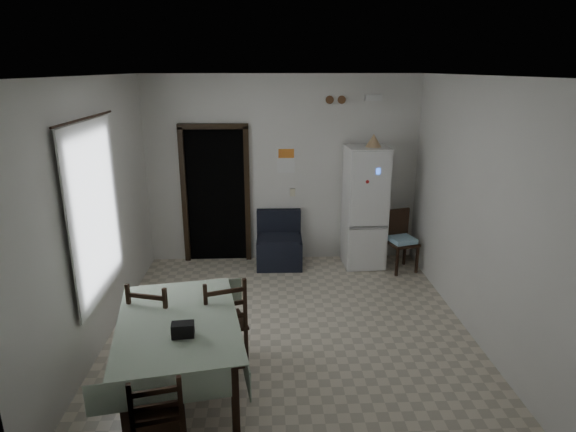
% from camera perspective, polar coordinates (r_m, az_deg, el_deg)
% --- Properties ---
extents(ground, '(4.50, 4.50, 0.00)m').
position_cam_1_polar(ground, '(5.90, 0.22, -13.15)').
color(ground, beige).
rests_on(ground, ground).
extents(ceiling, '(4.20, 4.50, 0.02)m').
position_cam_1_polar(ceiling, '(5.09, 0.26, 16.31)').
color(ceiling, white).
rests_on(ceiling, ground).
extents(wall_back, '(4.20, 0.02, 2.90)m').
position_cam_1_polar(wall_back, '(7.49, -0.60, 5.41)').
color(wall_back, silver).
rests_on(wall_back, ground).
extents(wall_front, '(4.20, 0.02, 2.90)m').
position_cam_1_polar(wall_front, '(3.23, 2.22, -11.07)').
color(wall_front, silver).
rests_on(wall_front, ground).
extents(wall_left, '(0.02, 4.50, 2.90)m').
position_cam_1_polar(wall_left, '(5.62, -21.67, 0.16)').
color(wall_left, silver).
rests_on(wall_left, ground).
extents(wall_right, '(0.02, 4.50, 2.90)m').
position_cam_1_polar(wall_right, '(5.80, 21.43, 0.70)').
color(wall_right, silver).
rests_on(wall_right, ground).
extents(doorway, '(1.06, 0.52, 2.22)m').
position_cam_1_polar(doorway, '(7.82, -8.37, 2.79)').
color(doorway, black).
rests_on(doorway, ground).
extents(window_recess, '(0.10, 1.20, 1.60)m').
position_cam_1_polar(window_recess, '(5.43, -22.94, 0.55)').
color(window_recess, silver).
rests_on(window_recess, ground).
extents(curtain, '(0.02, 1.45, 1.85)m').
position_cam_1_polar(curtain, '(5.39, -21.84, 0.57)').
color(curtain, white).
rests_on(curtain, ground).
extents(curtain_rod, '(0.02, 1.60, 0.02)m').
position_cam_1_polar(curtain_rod, '(5.22, -22.90, 10.61)').
color(curtain_rod, black).
rests_on(curtain_rod, ground).
extents(calendar, '(0.28, 0.02, 0.40)m').
position_cam_1_polar(calendar, '(7.45, -0.21, 6.68)').
color(calendar, white).
rests_on(calendar, ground).
extents(calendar_image, '(0.24, 0.01, 0.14)m').
position_cam_1_polar(calendar_image, '(7.43, -0.21, 7.43)').
color(calendar_image, orange).
rests_on(calendar_image, ground).
extents(light_switch, '(0.08, 0.02, 0.12)m').
position_cam_1_polar(light_switch, '(7.57, 0.55, 2.81)').
color(light_switch, beige).
rests_on(light_switch, ground).
extents(vent_left, '(0.12, 0.03, 0.12)m').
position_cam_1_polar(vent_left, '(7.39, 4.96, 13.56)').
color(vent_left, brown).
rests_on(vent_left, ground).
extents(vent_right, '(0.12, 0.03, 0.12)m').
position_cam_1_polar(vent_right, '(7.42, 6.38, 13.54)').
color(vent_right, brown).
rests_on(vent_right, ground).
extents(emergency_light, '(0.25, 0.07, 0.09)m').
position_cam_1_polar(emergency_light, '(7.48, 10.08, 13.64)').
color(emergency_light, white).
rests_on(emergency_light, ground).
extents(fridge, '(0.63, 0.63, 1.86)m').
position_cam_1_polar(fridge, '(7.46, 9.08, 1.03)').
color(fridge, white).
rests_on(fridge, ground).
extents(tan_cone, '(0.26, 0.26, 0.19)m').
position_cam_1_polar(tan_cone, '(7.23, 10.11, 8.81)').
color(tan_cone, tan).
rests_on(tan_cone, fridge).
extents(navy_seat, '(0.71, 0.69, 0.84)m').
position_cam_1_polar(navy_seat, '(7.47, -1.04, -2.86)').
color(navy_seat, black).
rests_on(navy_seat, ground).
extents(corner_chair, '(0.50, 0.50, 0.93)m').
position_cam_1_polar(corner_chair, '(7.47, 13.36, -2.96)').
color(corner_chair, black).
rests_on(corner_chair, ground).
extents(dining_table, '(1.31, 1.76, 0.84)m').
position_cam_1_polar(dining_table, '(4.68, -12.58, -16.42)').
color(dining_table, '#A0B399').
rests_on(dining_table, ground).
extents(black_bag, '(0.20, 0.13, 0.12)m').
position_cam_1_polar(black_bag, '(4.19, -12.35, -13.03)').
color(black_bag, black).
rests_on(black_bag, dining_table).
extents(dining_chair_far_left, '(0.55, 0.55, 1.04)m').
position_cam_1_polar(dining_chair_far_left, '(5.08, -15.00, -12.43)').
color(dining_chair_far_left, black).
rests_on(dining_chair_far_left, ground).
extents(dining_chair_far_right, '(0.56, 0.56, 1.04)m').
position_cam_1_polar(dining_chair_far_right, '(5.03, -7.77, -12.22)').
color(dining_chair_far_right, black).
rests_on(dining_chair_far_right, ground).
extents(dining_chair_near_head, '(0.47, 0.47, 0.92)m').
position_cam_1_polar(dining_chair_near_head, '(4.03, -15.09, -22.21)').
color(dining_chair_near_head, black).
rests_on(dining_chair_near_head, ground).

